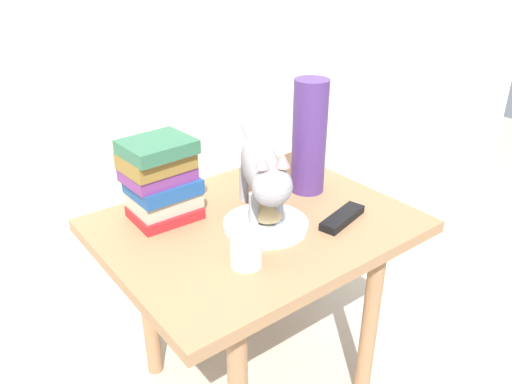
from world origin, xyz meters
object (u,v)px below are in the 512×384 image
object	(u,v)px
green_vase	(309,137)
book_stack	(161,179)
tv_remote	(342,218)
side_table	(256,247)
cat	(262,170)
candle_jar	(246,250)
plate	(264,225)
bread_roll	(267,213)

from	to	relation	value
green_vase	book_stack	bearing A→B (deg)	164.84
book_stack	tv_remote	bearing A→B (deg)	-40.66
side_table	cat	xyz separation A→B (m)	(0.02, -0.00, 0.21)
book_stack	candle_jar	size ratio (longest dim) A/B	2.46
cat	tv_remote	world-z (taller)	cat
side_table	plate	xyz separation A→B (m)	(-0.00, -0.04, 0.09)
side_table	cat	bearing A→B (deg)	-1.50
cat	side_table	bearing A→B (deg)	178.50
bread_roll	candle_jar	distance (m)	0.16
cat	book_stack	distance (m)	0.25
plate	cat	xyz separation A→B (m)	(0.02, 0.04, 0.13)
cat	candle_jar	xyz separation A→B (m)	(-0.15, -0.14, -0.09)
bread_roll	tv_remote	world-z (taller)	bread_roll
side_table	book_stack	world-z (taller)	book_stack
candle_jar	tv_remote	size ratio (longest dim) A/B	0.57
side_table	green_vase	xyz separation A→B (m)	(0.22, 0.05, 0.23)
side_table	candle_jar	distance (m)	0.22
side_table	cat	world-z (taller)	cat
book_stack	green_vase	world-z (taller)	green_vase
side_table	tv_remote	distance (m)	0.23
cat	candle_jar	distance (m)	0.22
cat	tv_remote	size ratio (longest dim) A/B	2.88
book_stack	tv_remote	distance (m)	0.46
cat	candle_jar	world-z (taller)	cat
bread_roll	cat	bearing A→B (deg)	65.87
candle_jar	tv_remote	world-z (taller)	candle_jar
green_vase	tv_remote	distance (m)	0.24
green_vase	candle_jar	world-z (taller)	green_vase
cat	green_vase	bearing A→B (deg)	14.70
cat	candle_jar	size ratio (longest dim) A/B	5.09
bread_roll	candle_jar	bearing A→B (deg)	-144.23
plate	cat	size ratio (longest dim) A/B	0.48
book_stack	green_vase	xyz separation A→B (m)	(0.39, -0.11, 0.05)
green_vase	side_table	bearing A→B (deg)	-166.62
book_stack	tv_remote	size ratio (longest dim) A/B	1.39
bread_roll	cat	xyz separation A→B (m)	(0.02, 0.04, 0.09)
cat	bread_roll	bearing A→B (deg)	-114.13
bread_roll	candle_jar	size ratio (longest dim) A/B	0.94
side_table	plate	bearing A→B (deg)	-97.12
book_stack	side_table	bearing A→B (deg)	-42.72
candle_jar	cat	bearing A→B (deg)	42.10
bread_roll	book_stack	size ratio (longest dim) A/B	0.38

